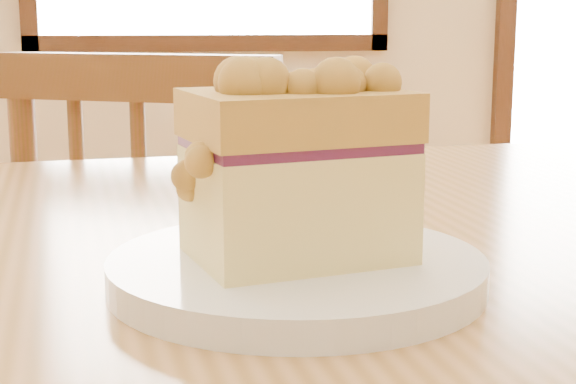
% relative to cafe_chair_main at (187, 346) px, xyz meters
% --- Properties ---
extents(cafe_chair_main, '(0.51, 0.51, 0.86)m').
position_rel_cafe_chair_main_xyz_m(cafe_chair_main, '(0.00, 0.00, 0.00)').
color(cafe_chair_main, brown).
rests_on(cafe_chair_main, ground).
extents(plate, '(0.20, 0.20, 0.02)m').
position_rel_cafe_chair_main_xyz_m(plate, '(0.04, -0.74, 0.32)').
color(plate, white).
rests_on(plate, cafe_table_main).
extents(cake_slice, '(0.12, 0.10, 0.10)m').
position_rel_cafe_chair_main_xyz_m(cake_slice, '(0.04, -0.74, 0.39)').
color(cake_slice, '#DACF7B').
rests_on(cake_slice, plate).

